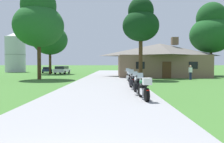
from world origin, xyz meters
name	(u,v)px	position (x,y,z in m)	size (l,w,h in m)	color
ground_plane	(106,82)	(0.00, 20.00, 0.00)	(500.00, 500.00, 0.00)	#386628
asphalt_driveway	(106,84)	(0.00, 18.00, 0.03)	(6.40, 80.00, 0.06)	gray
motorcycle_green_nearest_to_camera	(144,88)	(2.24, 8.74, 0.62)	(0.68, 2.08, 1.30)	black
motorcycle_white_second_in_row	(138,85)	(2.20, 10.92, 0.61)	(0.84, 2.08, 1.30)	black
motorcycle_black_third_in_row	(133,81)	(2.14, 13.62, 0.61)	(0.88, 2.08, 1.30)	black
motorcycle_red_fourth_in_row	(133,79)	(2.26, 15.94, 0.61)	(0.73, 2.08, 1.30)	black
motorcycle_blue_fifth_in_row	(130,77)	(2.25, 18.76, 0.61)	(0.75, 2.08, 1.30)	black
motorcycle_silver_farthest_in_row	(129,76)	(2.29, 21.02, 0.62)	(0.71, 2.08, 1.30)	black
stone_lodge	(160,59)	(7.39, 30.45, 2.45)	(12.61, 9.31, 5.67)	brown
bystander_white_shirt_near_lodge	(191,72)	(9.54, 23.57, 0.93)	(0.50, 0.36, 1.67)	navy
tree_right_of_lodge	(211,30)	(15.42, 32.00, 6.93)	(6.32, 6.32, 11.07)	#422D19
tree_left_far	(50,36)	(-10.58, 37.55, 6.80)	(6.18, 6.18, 10.85)	#422D19
tree_left_near	(39,20)	(-8.09, 24.20, 6.98)	(5.86, 5.86, 10.84)	#422D19
tree_by_lodge_front	(141,22)	(3.82, 23.67, 6.65)	(4.19, 4.19, 9.44)	#422D19
metal_silo_distant	(15,52)	(-21.01, 47.25, 4.38)	(4.41, 4.41, 8.74)	#B2B7BC
parked_white_suv_far_left	(62,70)	(-8.62, 38.28, 0.78)	(2.13, 4.71, 1.40)	silver
parked_navy_sedan_far_left	(47,70)	(-12.50, 42.21, 0.64)	(2.92, 4.54, 1.20)	navy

